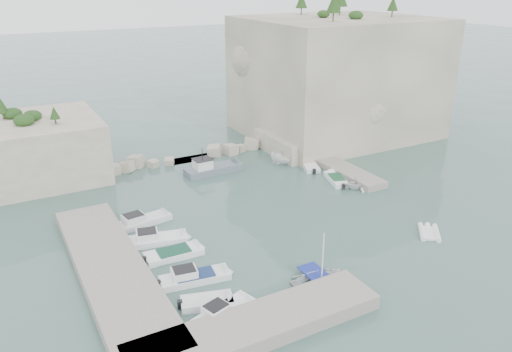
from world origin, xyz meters
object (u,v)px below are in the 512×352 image
motorboat_c (174,256)px  motorboat_f (224,315)px  rowboat (321,284)px  tender_east_c (309,167)px  motorboat_d (195,281)px  motorboat_b (157,242)px  tender_east_b (336,181)px  tender_east_a (357,188)px  motorboat_a (143,224)px  work_boat (214,173)px  tender_east_d (290,164)px  motorboat_e (207,305)px  inflatable_dinghy (429,234)px

motorboat_c → motorboat_f: 9.40m
rowboat → tender_east_c: 25.94m
motorboat_d → tender_east_c: size_ratio=1.16×
motorboat_b → tender_east_b: (23.15, 3.81, 0.00)m
rowboat → tender_east_a: size_ratio=1.66×
motorboat_a → motorboat_d: same height
motorboat_a → motorboat_b: (0.10, -4.17, 0.00)m
motorboat_d → rowboat: size_ratio=1.20×
work_boat → tender_east_c: bearing=-21.4°
tender_east_b → work_boat: work_boat is taller
motorboat_a → tender_east_b: 23.24m
rowboat → tender_east_d: tender_east_d is taller
motorboat_c → motorboat_d: 4.33m
motorboat_d → tender_east_c: 27.94m
rowboat → work_boat: work_boat is taller
tender_east_b → motorboat_c: bearing=124.2°
motorboat_b → motorboat_f: 12.47m
rowboat → tender_east_d: bearing=-26.4°
tender_east_b → motorboat_a: bearing=106.4°
motorboat_f → tender_east_c: bearing=26.7°
motorboat_b → motorboat_c: 3.10m
motorboat_a → tender_east_a: (24.05, -3.14, 0.00)m
motorboat_c → work_boat: work_boat is taller
motorboat_a → motorboat_e: 14.87m
motorboat_c → rowboat: bearing=-46.2°
tender_east_d → motorboat_f: bearing=158.2°
motorboat_a → rowboat: 19.17m
motorboat_b → rowboat: (9.24, -12.57, 0.00)m
motorboat_d → work_boat: size_ratio=0.78×
inflatable_dinghy → tender_east_a: size_ratio=1.13×
motorboat_a → work_boat: 14.89m
motorboat_e → inflatable_dinghy: (22.59, -0.08, 0.00)m
tender_east_c → work_boat: bearing=90.8°
tender_east_a → tender_east_b: (-0.81, 2.78, 0.00)m
motorboat_a → motorboat_d: (0.80, -11.54, 0.00)m
motorboat_b → motorboat_f: (0.84, -12.45, 0.00)m
motorboat_f → rowboat: (8.40, -0.13, 0.00)m
motorboat_f → work_boat: bearing=49.6°
motorboat_c → tender_east_c: (22.56, 12.42, 0.00)m
inflatable_dinghy → tender_east_c: tender_east_c is taller
motorboat_a → tender_east_d: (21.64, 7.38, 0.00)m
motorboat_d → tender_east_c: bearing=45.1°
motorboat_a → tender_east_a: tender_east_a is taller
tender_east_a → tender_east_c: (-0.88, 8.34, 0.00)m
rowboat → tender_east_c: size_ratio=0.97×
tender_east_c → motorboat_b: bearing=132.0°
motorboat_b → motorboat_d: size_ratio=0.98×
motorboat_b → tender_east_a: tender_east_a is taller
tender_east_d → work_boat: 10.08m
rowboat → tender_east_c: bearing=-31.7°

